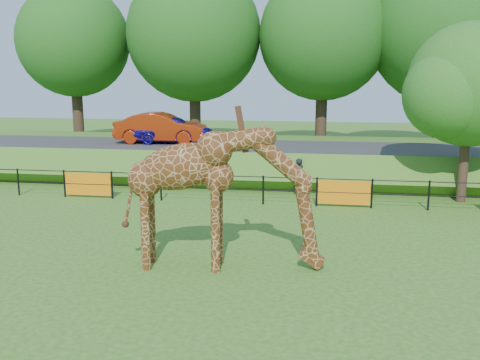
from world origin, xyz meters
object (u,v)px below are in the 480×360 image
Objects in this scene: car_blue at (173,129)px; visitor at (298,176)px; car_red at (162,128)px; tree_east at (472,89)px; giraffe at (223,198)px.

car_blue reaches higher than visitor.
car_red is 14.49m from tree_east.
car_red is (-0.59, -0.03, 0.06)m from car_blue.
giraffe is 3.44× the size of visitor.
giraffe is at bearing 65.39° from visitor.
car_red reaches higher than visitor.
tree_east is at bearing -110.88° from car_red.
tree_east reaches higher than car_red.
car_blue is 0.89× the size of car_red.
giraffe is 1.10× the size of car_red.
tree_east reaches higher than giraffe.
car_red is at bearing 89.17° from car_blue.
visitor is 0.22× the size of tree_east.
car_blue is 0.61× the size of tree_east.
visitor is (7.13, -4.35, -1.44)m from car_red.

